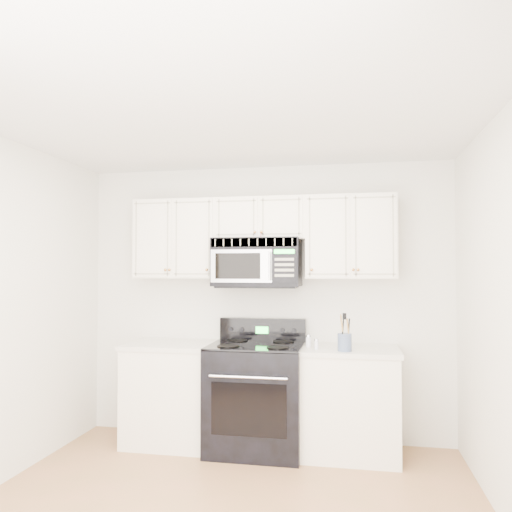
# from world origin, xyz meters

# --- Properties ---
(room) EXTENTS (3.51, 3.51, 2.61)m
(room) POSITION_xyz_m (0.00, 0.00, 1.30)
(room) COLOR #A36848
(room) RESTS_ON ground
(base_cabinet_left) EXTENTS (0.86, 0.65, 0.92)m
(base_cabinet_left) POSITION_xyz_m (-0.80, 1.44, 0.43)
(base_cabinet_left) COLOR silver
(base_cabinet_left) RESTS_ON ground
(base_cabinet_right) EXTENTS (0.86, 0.65, 0.92)m
(base_cabinet_right) POSITION_xyz_m (0.80, 1.44, 0.43)
(base_cabinet_right) COLOR silver
(base_cabinet_right) RESTS_ON ground
(range) EXTENTS (0.83, 0.75, 1.14)m
(range) POSITION_xyz_m (-0.01, 1.40, 0.48)
(range) COLOR black
(range) RESTS_ON ground
(upper_cabinets) EXTENTS (2.44, 0.37, 0.75)m
(upper_cabinets) POSITION_xyz_m (0.00, 1.58, 1.93)
(upper_cabinets) COLOR silver
(upper_cabinets) RESTS_ON ground
(microwave) EXTENTS (0.80, 0.45, 0.44)m
(microwave) POSITION_xyz_m (-0.04, 1.54, 1.67)
(microwave) COLOR black
(microwave) RESTS_ON ground
(utensil_crock) EXTENTS (0.12, 0.12, 0.31)m
(utensil_crock) POSITION_xyz_m (0.77, 1.25, 1.00)
(utensil_crock) COLOR #475976
(utensil_crock) RESTS_ON base_cabinet_right
(shaker_salt) EXTENTS (0.05, 0.05, 0.11)m
(shaker_salt) POSITION_xyz_m (0.45, 1.40, 0.97)
(shaker_salt) COLOR silver
(shaker_salt) RESTS_ON base_cabinet_right
(shaker_pepper) EXTENTS (0.04, 0.04, 0.09)m
(shaker_pepper) POSITION_xyz_m (0.53, 1.30, 0.96)
(shaker_pepper) COLOR silver
(shaker_pepper) RESTS_ON base_cabinet_right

